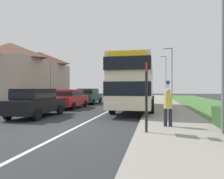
% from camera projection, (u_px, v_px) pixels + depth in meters
% --- Properties ---
extents(ground_plane, '(120.00, 120.00, 0.00)m').
position_uv_depth(ground_plane, '(72.00, 130.00, 8.41)').
color(ground_plane, '#2D3033').
extents(lane_marking_centre, '(0.14, 60.00, 0.01)m').
position_uv_depth(lane_marking_centre, '(112.00, 110.00, 16.25)').
color(lane_marking_centre, silver).
rests_on(lane_marking_centre, ground_plane).
extents(pavement_near_side, '(3.20, 68.00, 0.12)m').
position_uv_depth(pavement_near_side, '(169.00, 113.00, 13.45)').
color(pavement_near_side, gray).
rests_on(pavement_near_side, ground_plane).
extents(double_decker_bus, '(2.80, 10.67, 3.70)m').
position_uv_depth(double_decker_bus, '(136.00, 82.00, 16.04)').
color(double_decker_bus, beige).
rests_on(double_decker_bus, ground_plane).
extents(parked_car_black, '(1.91, 4.28, 1.65)m').
position_uv_depth(parked_car_black, '(36.00, 102.00, 12.05)').
color(parked_car_black, black).
rests_on(parked_car_black, ground_plane).
extents(parked_car_red, '(1.98, 4.53, 1.57)m').
position_uv_depth(parked_car_red, '(69.00, 98.00, 17.32)').
color(parked_car_red, '#B21E1E').
rests_on(parked_car_red, ground_plane).
extents(parked_car_dark_green, '(2.00, 4.39, 1.64)m').
position_uv_depth(parked_car_dark_green, '(89.00, 95.00, 22.35)').
color(parked_car_dark_green, '#19472D').
rests_on(parked_car_dark_green, ground_plane).
extents(pedestrian_at_stop, '(0.34, 0.34, 1.67)m').
position_uv_depth(pedestrian_at_stop, '(168.00, 105.00, 8.47)').
color(pedestrian_at_stop, '#23232D').
rests_on(pedestrian_at_stop, ground_plane).
extents(bus_stop_sign, '(0.09, 0.52, 2.60)m').
position_uv_depth(bus_stop_sign, '(146.00, 92.00, 7.33)').
color(bus_stop_sign, black).
rests_on(bus_stop_sign, ground_plane).
extents(cycle_route_sign, '(0.44, 0.08, 2.52)m').
position_uv_depth(cycle_route_sign, '(168.00, 91.00, 22.55)').
color(cycle_route_sign, slate).
rests_on(cycle_route_sign, ground_plane).
extents(street_lamp_near, '(1.14, 0.20, 6.95)m').
position_uv_depth(street_lamp_near, '(220.00, 20.00, 7.12)').
color(street_lamp_near, slate).
rests_on(street_lamp_near, ground_plane).
extents(street_lamp_mid, '(1.14, 0.20, 6.67)m').
position_uv_depth(street_lamp_mid, '(171.00, 71.00, 25.68)').
color(street_lamp_mid, slate).
rests_on(street_lamp_mid, ground_plane).
extents(street_lamp_far, '(1.14, 0.20, 7.82)m').
position_uv_depth(street_lamp_far, '(165.00, 74.00, 39.58)').
color(street_lamp_far, slate).
rests_on(street_lamp_far, ground_plane).
extents(house_terrace_far_side, '(7.64, 13.62, 7.55)m').
position_uv_depth(house_terrace_far_side, '(26.00, 74.00, 30.04)').
color(house_terrace_far_side, tan).
rests_on(house_terrace_far_side, ground_plane).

